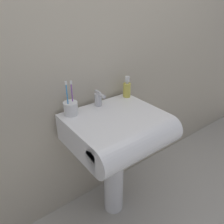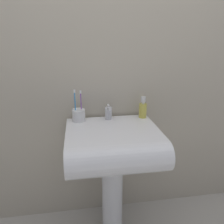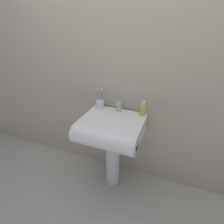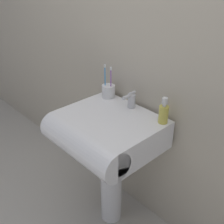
# 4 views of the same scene
# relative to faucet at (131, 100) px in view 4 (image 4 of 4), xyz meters

# --- Properties ---
(ground_plane) EXTENTS (6.00, 6.00, 0.00)m
(ground_plane) POSITION_rel_faucet_xyz_m (-0.00, -0.17, -0.87)
(ground_plane) COLOR #ADA89E
(ground_plane) RESTS_ON ground
(wall_back) EXTENTS (5.00, 0.05, 2.40)m
(wall_back) POSITION_rel_faucet_xyz_m (-0.00, 0.10, 0.33)
(wall_back) COLOR #B7AD99
(wall_back) RESTS_ON ground
(sink_pedestal) EXTENTS (0.14, 0.14, 0.64)m
(sink_pedestal) POSITION_rel_faucet_xyz_m (-0.00, -0.17, -0.55)
(sink_pedestal) COLOR white
(sink_pedestal) RESTS_ON ground
(sink_basin) EXTENTS (0.58, 0.53, 0.17)m
(sink_basin) POSITION_rel_faucet_xyz_m (-0.00, -0.23, -0.14)
(sink_basin) COLOR white
(sink_basin) RESTS_ON sink_pedestal
(faucet) EXTENTS (0.05, 0.10, 0.10)m
(faucet) POSITION_rel_faucet_xyz_m (0.00, 0.00, 0.00)
(faucet) COLOR silver
(faucet) RESTS_ON sink_basin
(toothbrush_cup) EXTENTS (0.09, 0.09, 0.22)m
(toothbrush_cup) POSITION_rel_faucet_xyz_m (-0.21, 0.00, -0.01)
(toothbrush_cup) COLOR white
(toothbrush_cup) RESTS_ON sink_basin
(soap_bottle) EXTENTS (0.05, 0.05, 0.15)m
(soap_bottle) POSITION_rel_faucet_xyz_m (0.24, 0.00, 0.01)
(soap_bottle) COLOR gold
(soap_bottle) RESTS_ON sink_basin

